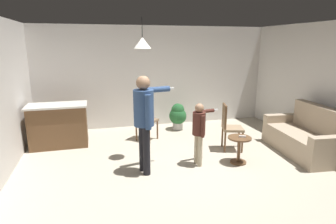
# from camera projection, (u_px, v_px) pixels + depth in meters

# --- Properties ---
(ground) EXTENTS (7.68, 7.68, 0.00)m
(ground) POSITION_uv_depth(u_px,v_px,m) (195.00, 173.00, 4.98)
(ground) COLOR #B2A893
(wall_back) EXTENTS (6.40, 0.10, 2.70)m
(wall_back) POSITION_uv_depth(u_px,v_px,m) (155.00, 77.00, 7.66)
(wall_back) COLOR silver
(wall_back) RESTS_ON ground
(couch_floral) EXTENTS (1.02, 1.88, 1.00)m
(couch_floral) POSITION_uv_depth(u_px,v_px,m) (305.00, 137.00, 5.83)
(couch_floral) COLOR tan
(couch_floral) RESTS_ON ground
(kitchen_counter) EXTENTS (1.26, 0.66, 0.95)m
(kitchen_counter) POSITION_uv_depth(u_px,v_px,m) (59.00, 125.00, 6.18)
(kitchen_counter) COLOR brown
(kitchen_counter) RESTS_ON ground
(side_table_by_couch) EXTENTS (0.44, 0.44, 0.52)m
(side_table_by_couch) POSITION_uv_depth(u_px,v_px,m) (239.00, 147.00, 5.32)
(side_table_by_couch) COLOR brown
(side_table_by_couch) RESTS_ON ground
(person_adult) EXTENTS (0.80, 0.61, 1.73)m
(person_adult) POSITION_uv_depth(u_px,v_px,m) (145.00, 114.00, 4.75)
(person_adult) COLOR black
(person_adult) RESTS_ON ground
(person_child) EXTENTS (0.59, 0.41, 1.19)m
(person_child) POSITION_uv_depth(u_px,v_px,m) (199.00, 127.00, 5.14)
(person_child) COLOR tan
(person_child) RESTS_ON ground
(dining_chair_by_counter) EXTENTS (0.52, 0.52, 1.00)m
(dining_chair_by_counter) POSITION_uv_depth(u_px,v_px,m) (229.00, 125.00, 5.95)
(dining_chair_by_counter) COLOR brown
(dining_chair_by_counter) RESTS_ON ground
(dining_chair_near_wall) EXTENTS (0.59, 0.59, 1.00)m
(dining_chair_near_wall) POSITION_uv_depth(u_px,v_px,m) (144.00, 117.00, 6.59)
(dining_chair_near_wall) COLOR brown
(dining_chair_near_wall) RESTS_ON ground
(potted_plant_corner) EXTENTS (0.46, 0.46, 0.70)m
(potted_plant_corner) POSITION_uv_depth(u_px,v_px,m) (178.00, 115.00, 7.40)
(potted_plant_corner) COLOR #B7B2AD
(potted_plant_corner) RESTS_ON ground
(spare_remote_on_table) EXTENTS (0.13, 0.09, 0.04)m
(spare_remote_on_table) POSITION_uv_depth(u_px,v_px,m) (242.00, 137.00, 5.25)
(spare_remote_on_table) COLOR white
(spare_remote_on_table) RESTS_ON side_table_by_couch
(ceiling_light_pendant) EXTENTS (0.32, 0.32, 0.55)m
(ceiling_light_pendant) POSITION_uv_depth(u_px,v_px,m) (142.00, 43.00, 5.07)
(ceiling_light_pendant) COLOR silver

